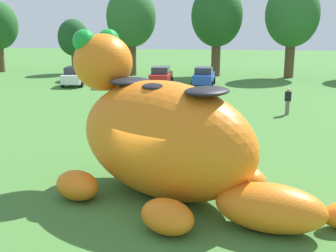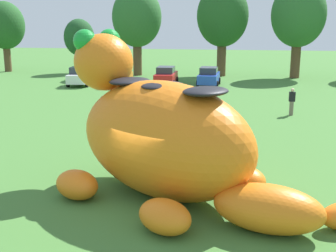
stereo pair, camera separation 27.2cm
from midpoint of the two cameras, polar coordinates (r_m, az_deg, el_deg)
The scene contains 13 objects.
ground_plane at distance 14.33m, azimuth -1.60°, elevation -10.07°, with size 160.00×160.00×0.00m, color #427533.
giant_inflatable_creature at distance 14.36m, azimuth -0.02°, elevation -1.52°, with size 10.59×7.45×5.49m.
car_white at distance 41.11m, azimuth -11.25°, elevation 6.47°, with size 2.32×4.28×1.72m.
car_orange at distance 40.09m, azimuth -6.22°, elevation 6.47°, with size 2.05×4.16×1.72m.
car_red at distance 40.38m, azimuth -0.07°, elevation 6.60°, with size 2.01×4.13×1.72m.
car_blue at distance 40.08m, azimuth 5.57°, elevation 6.49°, with size 2.03×4.15×1.72m.
tree_far_left at distance 54.72m, azimuth -20.51°, elevation 12.21°, with size 4.53×4.53×8.04m.
tree_left at distance 50.94m, azimuth -11.43°, elevation 11.29°, with size 3.42×3.42×6.07m.
tree_mid_left at distance 47.92m, azimuth -3.95°, elevation 13.99°, with size 5.29×5.29×9.39m.
tree_centre_left at distance 47.43m, azimuth 7.35°, elevation 14.09°, with size 5.41×5.41×9.61m.
tree_centre at distance 47.41m, azimuth 16.92°, elevation 13.75°, with size 5.50×5.50×9.75m.
spectator_near_inflatable at distance 18.94m, azimuth 7.54°, elevation -1.53°, with size 0.38×0.26×1.71m.
spectator_mid_field at distance 28.33m, azimuth 16.21°, elevation 3.07°, with size 0.38×0.26×1.71m.
Camera 2 is at (2.66, -12.87, 5.74)m, focal length 46.43 mm.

